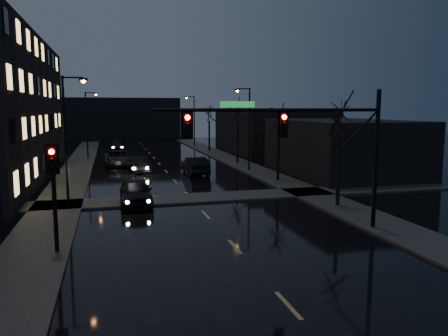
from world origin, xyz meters
TOP-DOWN VIEW (x-y plane):
  - sidewalk_left at (-8.50, 35.00)m, footprint 3.00×140.00m
  - sidewalk_right at (8.50, 35.00)m, footprint 3.00×140.00m
  - sidewalk_cross at (0.00, 18.50)m, footprint 40.00×3.00m
  - commercial_right_near at (15.50, 26.00)m, footprint 10.00×14.00m
  - commercial_right_far at (17.00, 48.00)m, footprint 12.00×18.00m
  - far_block at (-3.00, 78.00)m, footprint 22.00×10.00m
  - signal_mast at (3.85, 9.00)m, footprint 11.11×0.41m
  - signal_pole_left at (-7.50, 8.99)m, footprint 0.35×0.41m
  - tree_near at (8.40, 14.00)m, footprint 3.52×3.52m
  - tree_mid_a at (8.40, 24.00)m, footprint 3.30×3.30m
  - tree_mid_b at (8.40, 36.00)m, footprint 3.74×3.74m
  - tree_far at (8.40, 50.00)m, footprint 3.43×3.43m
  - streetlight_l_near at (-7.58, 18.00)m, footprint 1.53×0.28m
  - streetlight_l_far at (-7.58, 45.00)m, footprint 1.53×0.28m
  - streetlight_r_mid at (7.58, 30.00)m, footprint 1.53×0.28m
  - streetlight_r_far at (7.58, 58.00)m, footprint 1.53×0.28m
  - oncoming_car_a at (-3.72, 17.76)m, footprint 2.06×4.95m
  - oncoming_car_b at (-2.58, 32.25)m, footprint 2.03×4.49m
  - oncoming_car_c at (-4.45, 37.36)m, footprint 2.84×5.95m
  - oncoming_car_d at (-4.15, 55.16)m, footprint 2.21×4.97m
  - lead_car at (2.36, 29.37)m, footprint 1.90×5.02m

SIDE VIEW (x-z plane):
  - sidewalk_left at x=-8.50m, z-range 0.00..0.12m
  - sidewalk_right at x=8.50m, z-range 0.00..0.12m
  - sidewalk_cross at x=0.00m, z-range 0.00..0.12m
  - oncoming_car_d at x=-4.15m, z-range 0.00..1.42m
  - oncoming_car_b at x=-2.58m, z-range 0.00..1.43m
  - lead_car at x=2.36m, z-range 0.00..1.64m
  - oncoming_car_c at x=-4.45m, z-range 0.00..1.64m
  - oncoming_car_a at x=-3.72m, z-range 0.00..1.68m
  - commercial_right_near at x=15.50m, z-range 0.00..5.00m
  - commercial_right_far at x=17.00m, z-range 0.00..6.00m
  - signal_pole_left at x=-7.50m, z-range 0.75..5.27m
  - far_block at x=-3.00m, z-range 0.00..8.00m
  - streetlight_l_near at x=-7.58m, z-range 0.77..8.77m
  - streetlight_l_far at x=-7.58m, z-range 0.77..8.77m
  - streetlight_r_mid at x=7.58m, z-range 0.77..8.77m
  - streetlight_r_far at x=7.58m, z-range 0.77..8.77m
  - signal_mast at x=3.85m, z-range 1.37..8.37m
  - tree_mid_a at x=8.40m, z-range 2.04..9.61m
  - tree_far at x=8.40m, z-range 2.12..10.00m
  - tree_near at x=8.40m, z-range 2.18..10.26m
  - tree_mid_b at x=8.40m, z-range 2.32..10.90m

